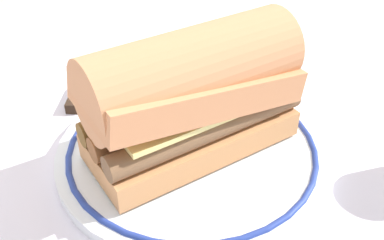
# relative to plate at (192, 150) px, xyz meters

# --- Properties ---
(ground_plane) EXTENTS (1.50, 1.50, 0.00)m
(ground_plane) POSITION_rel_plate_xyz_m (-0.02, -0.03, -0.01)
(ground_plane) COLOR silver
(plate) EXTENTS (0.27, 0.27, 0.01)m
(plate) POSITION_rel_plate_xyz_m (0.00, 0.00, 0.00)
(plate) COLOR white
(plate) RESTS_ON ground_plane
(sausage_sandwich) EXTENTS (0.21, 0.12, 0.12)m
(sausage_sandwich) POSITION_rel_plate_xyz_m (-0.00, -0.00, 0.07)
(sausage_sandwich) COLOR tan
(sausage_sandwich) RESTS_ON plate
(butter_knife) EXTENTS (0.12, 0.12, 0.01)m
(butter_knife) POSITION_rel_plate_xyz_m (-0.01, 0.19, -0.00)
(butter_knife) COLOR silver
(butter_knife) RESTS_ON ground_plane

